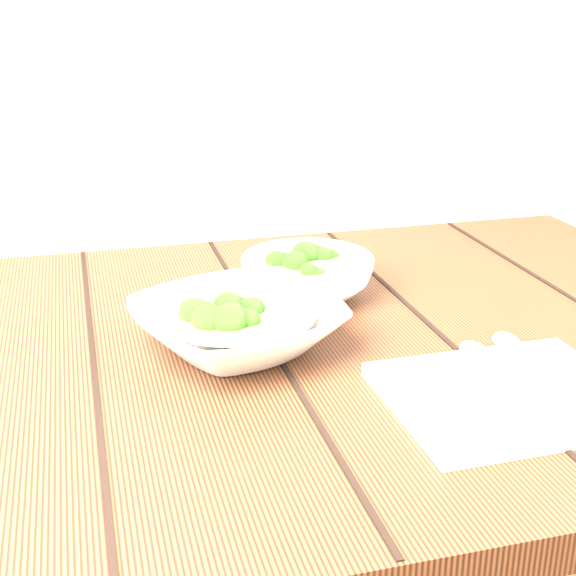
{
  "coord_description": "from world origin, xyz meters",
  "views": [
    {
      "loc": [
        -0.22,
        -0.83,
        1.14
      ],
      "look_at": [
        0.01,
        0.04,
        0.8
      ],
      "focal_mm": 50.0,
      "sensor_mm": 36.0,
      "label": 1
    }
  ],
  "objects": [
    {
      "name": "table",
      "position": [
        0.0,
        0.0,
        0.63
      ],
      "size": [
        1.2,
        0.8,
        0.75
      ],
      "color": "#3B1F10",
      "rests_on": "ground"
    },
    {
      "name": "soup_bowl_front",
      "position": [
        -0.06,
        -0.01,
        0.78
      ],
      "size": [
        0.29,
        0.29,
        0.07
      ],
      "color": "silver",
      "rests_on": "table"
    },
    {
      "name": "soup_bowl_back",
      "position": [
        0.06,
        0.13,
        0.78
      ],
      "size": [
        0.17,
        0.17,
        0.06
      ],
      "color": "silver",
      "rests_on": "table"
    },
    {
      "name": "trivet",
      "position": [
        -0.03,
        0.01,
        0.76
      ],
      "size": [
        0.11,
        0.11,
        0.03
      ],
      "primitive_type": "torus",
      "rotation": [
        0.0,
        0.0,
        -0.03
      ],
      "color": "black",
      "rests_on": "table"
    },
    {
      "name": "napkin",
      "position": [
        0.17,
        -0.2,
        0.76
      ],
      "size": [
        0.24,
        0.2,
        0.01
      ],
      "primitive_type": "cube",
      "rotation": [
        0.0,
        0.0,
        0.01
      ],
      "color": "beige",
      "rests_on": "table"
    },
    {
      "name": "spoon_left",
      "position": [
        0.17,
        -0.16,
        0.77
      ],
      "size": [
        0.06,
        0.19,
        0.01
      ],
      "color": "#B8B3A2",
      "rests_on": "napkin"
    },
    {
      "name": "spoon_right",
      "position": [
        0.22,
        -0.14,
        0.77
      ],
      "size": [
        0.08,
        0.19,
        0.01
      ],
      "color": "#B8B3A2",
      "rests_on": "napkin"
    }
  ]
}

